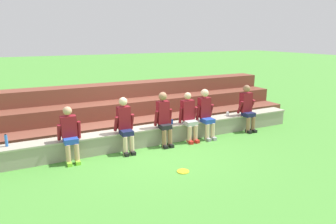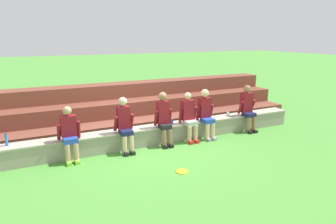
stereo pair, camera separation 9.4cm
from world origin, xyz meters
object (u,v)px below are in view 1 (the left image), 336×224
object	(u,v)px
person_far_left	(70,133)
frisbee	(183,171)
person_center	(164,118)
person_right_of_center	(189,116)
plastic_cup_right_end	(172,122)
person_rightmost_edge	(247,107)
water_bottle_near_right	(6,141)
plastic_cup_left_end	(228,114)
person_far_right	(206,112)
person_left_of_center	(125,124)

from	to	relation	value
person_far_left	frisbee	bearing A→B (deg)	-39.56
person_center	person_right_of_center	xyz separation A→B (m)	(0.77, 0.02, -0.05)
plastic_cup_right_end	person_rightmost_edge	bearing A→B (deg)	-4.99
water_bottle_near_right	plastic_cup_left_end	bearing A→B (deg)	-0.17
plastic_cup_right_end	person_far_right	bearing A→B (deg)	-12.35
person_far_right	frisbee	world-z (taller)	person_far_right
person_far_left	frisbee	size ratio (longest dim) A/B	4.88
person_center	person_right_of_center	bearing A→B (deg)	1.52
person_left_of_center	water_bottle_near_right	world-z (taller)	person_left_of_center
person_center	water_bottle_near_right	xyz separation A→B (m)	(-3.68, 0.30, -0.14)
person_left_of_center	person_right_of_center	bearing A→B (deg)	0.71
person_rightmost_edge	plastic_cup_left_end	bearing A→B (deg)	153.30
person_rightmost_edge	person_left_of_center	bearing A→B (deg)	-179.69
plastic_cup_left_end	person_far_right	bearing A→B (deg)	-165.03
person_center	plastic_cup_right_end	world-z (taller)	person_center
person_left_of_center	plastic_cup_left_end	xyz separation A→B (m)	(3.35, 0.28, -0.19)
person_left_of_center	person_right_of_center	xyz separation A→B (m)	(1.84, 0.02, -0.02)
person_rightmost_edge	plastic_cup_left_end	size ratio (longest dim) A/B	13.15
person_center	person_rightmost_edge	size ratio (longest dim) A/B	1.02
person_right_of_center	frisbee	distance (m)	2.16
person_left_of_center	person_right_of_center	world-z (taller)	person_left_of_center
person_center	person_rightmost_edge	bearing A→B (deg)	0.38
person_left_of_center	plastic_cup_right_end	bearing A→B (deg)	9.43
person_center	plastic_cup_right_end	size ratio (longest dim) A/B	11.25
plastic_cup_right_end	plastic_cup_left_end	bearing A→B (deg)	1.36
plastic_cup_left_end	plastic_cup_right_end	bearing A→B (deg)	-178.64
person_far_right	person_rightmost_edge	world-z (taller)	person_rightmost_edge
person_left_of_center	person_center	size ratio (longest dim) A/B	0.97
person_right_of_center	person_rightmost_edge	xyz separation A→B (m)	(2.03, -0.00, 0.04)
person_right_of_center	plastic_cup_left_end	distance (m)	1.55
person_right_of_center	person_left_of_center	bearing A→B (deg)	-179.29
person_far_left	person_center	world-z (taller)	person_center
person_far_left	person_center	size ratio (longest dim) A/B	0.91
plastic_cup_right_end	frisbee	xyz separation A→B (m)	(-0.72, -1.92, -0.53)
frisbee	plastic_cup_right_end	bearing A→B (deg)	69.44
person_far_left	plastic_cup_right_end	world-z (taller)	person_far_left
person_left_of_center	person_center	bearing A→B (deg)	0.13
person_far_left	person_far_right	world-z (taller)	person_far_right
plastic_cup_left_end	person_center	bearing A→B (deg)	-173.04
water_bottle_near_right	plastic_cup_left_end	distance (m)	5.96
person_right_of_center	plastic_cup_left_end	bearing A→B (deg)	9.68
frisbee	person_left_of_center	bearing A→B (deg)	112.53
person_center	person_far_left	bearing A→B (deg)	-179.59
water_bottle_near_right	person_center	bearing A→B (deg)	-4.61
person_center	plastic_cup_left_end	world-z (taller)	person_center
person_right_of_center	plastic_cup_left_end	world-z (taller)	person_right_of_center
person_rightmost_edge	plastic_cup_right_end	world-z (taller)	person_rightmost_edge
plastic_cup_right_end	plastic_cup_left_end	xyz separation A→B (m)	(1.93, 0.05, -0.01)
person_right_of_center	water_bottle_near_right	distance (m)	4.46
person_far_right	person_rightmost_edge	xyz separation A→B (m)	(1.48, -0.00, 0.00)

